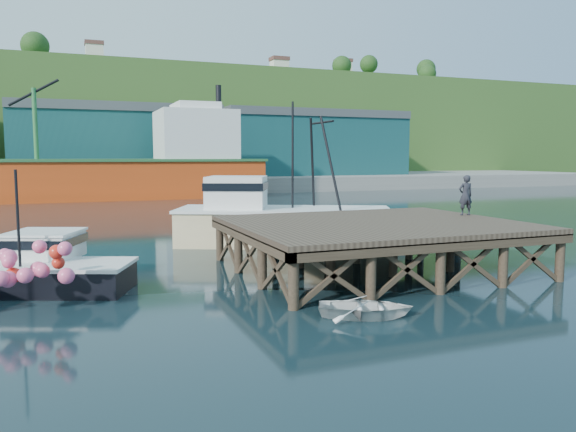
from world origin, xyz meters
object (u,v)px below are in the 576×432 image
boat_black (34,268)px  dinghy (366,308)px  dockworker (466,195)px  trawler (279,215)px

boat_black → dinghy: size_ratio=2.66×
dinghy → dockworker: dockworker is taller
trawler → dinghy: bearing=-75.5°
trawler → dinghy: size_ratio=4.33×
boat_black → dockworker: (19.03, -0.65, 2.27)m
dinghy → dockworker: bearing=-27.2°
trawler → dockworker: (6.76, -7.43, 1.45)m
boat_black → trawler: 14.04m
dockworker → trawler: bearing=-38.6°
boat_black → dinghy: boat_black is taller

